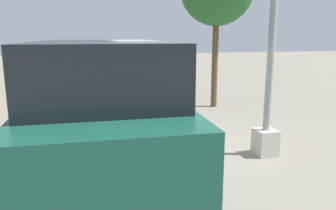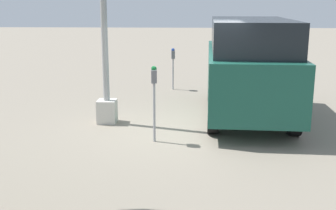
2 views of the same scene
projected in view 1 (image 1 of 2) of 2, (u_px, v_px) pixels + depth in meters
The scene contains 4 objects.
ground_plane at pixel (174, 152), 7.17m from camera, with size 80.00×80.00×0.00m, color gray.
parking_meter_near at pixel (190, 93), 7.77m from camera, with size 0.21×0.13×1.58m.
lamp_post at pixel (269, 77), 6.69m from camera, with size 0.44×0.44×5.50m.
parked_van at pixel (103, 113), 5.17m from camera, with size 5.10×2.21×2.42m.
Camera 1 is at (6.52, -1.91, 2.50)m, focal length 35.00 mm.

